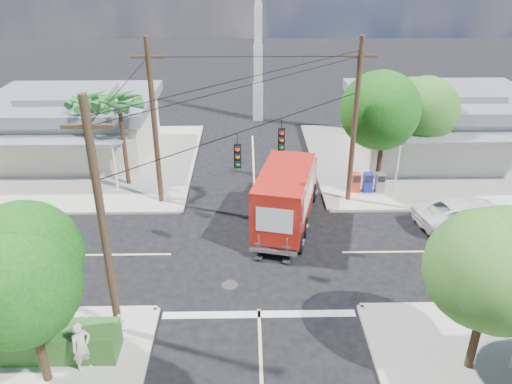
{
  "coord_description": "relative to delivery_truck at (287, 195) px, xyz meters",
  "views": [
    {
      "loc": [
        -0.41,
        -19.55,
        12.86
      ],
      "look_at": [
        0.0,
        2.0,
        2.2
      ],
      "focal_mm": 35.0,
      "sensor_mm": 36.0,
      "label": 1
    }
  ],
  "objects": [
    {
      "name": "pedestrian",
      "position": [
        -7.45,
        -9.83,
        -0.56
      ],
      "size": [
        0.8,
        0.81,
        1.87
      ],
      "primitive_type": "imported",
      "rotation": [
        0.0,
        0.0,
        0.81
      ],
      "color": "beige",
      "rests_on": "sidewalk_sw"
    },
    {
      "name": "building_nw",
      "position": [
        -13.55,
        9.69,
        0.58
      ],
      "size": [
        10.8,
        10.2,
        4.3
      ],
      "color": "beige",
      "rests_on": "sidewalk_nw"
    },
    {
      "name": "parked_car",
      "position": [
        9.01,
        -0.42,
        -0.94
      ],
      "size": [
        5.36,
        3.16,
        1.4
      ],
      "primitive_type": "imported",
      "rotation": [
        0.0,
        0.0,
        1.75
      ],
      "color": "silver",
      "rests_on": "ground"
    },
    {
      "name": "tree_se",
      "position": [
        5.45,
        -10.01,
        2.41
      ],
      "size": [
        3.67,
        3.54,
        5.62
      ],
      "color": "#422D1C",
      "rests_on": "sidewalk_se"
    },
    {
      "name": "road_markings",
      "position": [
        -1.55,
        -4.24,
        -1.63
      ],
      "size": [
        32.0,
        32.0,
        0.01
      ],
      "color": "beige",
      "rests_on": "ground"
    },
    {
      "name": "palm_nw_front",
      "position": [
        -9.05,
        4.73,
        3.41
      ],
      "size": [
        3.01,
        3.08,
        5.59
      ],
      "color": "#422D1C",
      "rests_on": "sidewalk_nw"
    },
    {
      "name": "delivery_truck",
      "position": [
        0.0,
        0.0,
        0.0
      ],
      "size": [
        3.89,
        7.74,
        3.22
      ],
      "color": "black",
      "rests_on": "ground"
    },
    {
      "name": "building_ne",
      "position": [
        10.95,
        9.19,
        0.68
      ],
      "size": [
        11.8,
        10.2,
        4.5
      ],
      "color": "silver",
      "rests_on": "sidewalk_ne"
    },
    {
      "name": "tree_ne_front",
      "position": [
        5.65,
        3.99,
        3.13
      ],
      "size": [
        4.21,
        4.14,
        6.66
      ],
      "color": "#422D1C",
      "rests_on": "sidewalk_ne"
    },
    {
      "name": "tree_sw_front",
      "position": [
        -8.55,
        -10.31,
        2.7
      ],
      "size": [
        3.88,
        3.78,
        6.03
      ],
      "color": "#422D1C",
      "rests_on": "sidewalk_sw"
    },
    {
      "name": "ground",
      "position": [
        -1.55,
        -2.77,
        -1.64
      ],
      "size": [
        120.0,
        120.0,
        0.0
      ],
      "primitive_type": "plane",
      "color": "black",
      "rests_on": "ground"
    },
    {
      "name": "sidewalk_nw",
      "position": [
        -12.43,
        8.11,
        -1.57
      ],
      "size": [
        14.12,
        14.12,
        0.14
      ],
      "color": "#A5A095",
      "rests_on": "ground"
    },
    {
      "name": "vending_boxes",
      "position": [
        4.95,
        3.43,
        -0.95
      ],
      "size": [
        1.9,
        0.5,
        1.1
      ],
      "color": "red",
      "rests_on": "sidewalk_ne"
    },
    {
      "name": "sidewalk_ne",
      "position": [
        9.33,
        8.11,
        -1.57
      ],
      "size": [
        14.12,
        14.12,
        0.14
      ],
      "color": "#A5A095",
      "rests_on": "ground"
    },
    {
      "name": "picket_fence",
      "position": [
        -9.35,
        -8.37,
        -0.96
      ],
      "size": [
        5.94,
        0.06,
        1.0
      ],
      "color": "silver",
      "rests_on": "sidewalk_sw"
    },
    {
      "name": "palm_nw_back",
      "position": [
        -11.05,
        6.23,
        3.04
      ],
      "size": [
        3.01,
        3.08,
        5.19
      ],
      "color": "#422D1C",
      "rests_on": "sidewalk_nw"
    },
    {
      "name": "hedge_sw",
      "position": [
        -9.55,
        -9.17,
        -0.95
      ],
      "size": [
        6.2,
        1.2,
        1.1
      ],
      "primitive_type": "cube",
      "color": "#1F4918",
      "rests_on": "sidewalk_sw"
    },
    {
      "name": "tree_ne_back",
      "position": [
        8.25,
        6.19,
        2.55
      ],
      "size": [
        3.77,
        3.66,
        5.82
      ],
      "color": "#422D1C",
      "rests_on": "sidewalk_ne"
    },
    {
      "name": "radio_tower",
      "position": [
        -1.05,
        17.23,
        4.01
      ],
      "size": [
        0.8,
        0.8,
        17.0
      ],
      "color": "silver",
      "rests_on": "ground"
    },
    {
      "name": "utility_poles",
      "position": [
        -3.14,
        -1.17,
        3.04
      ],
      "size": [
        12.0,
        10.68,
        9.0
      ],
      "color": "#473321",
      "rests_on": "ground"
    }
  ]
}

